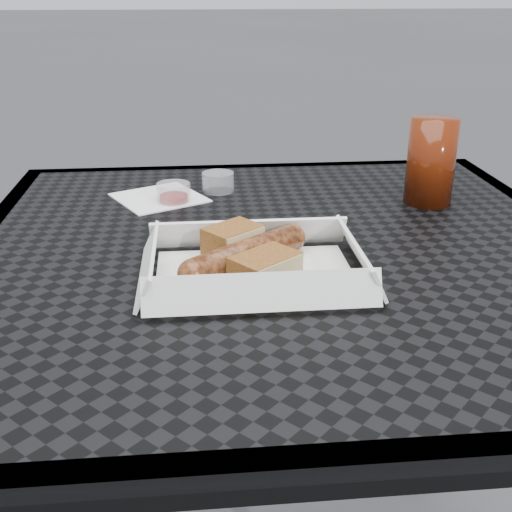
{
  "coord_description": "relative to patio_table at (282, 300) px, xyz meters",
  "views": [
    {
      "loc": [
        -0.1,
        -0.74,
        1.05
      ],
      "look_at": [
        -0.04,
        -0.1,
        0.78
      ],
      "focal_mm": 45.0,
      "sensor_mm": 36.0,
      "label": 1
    }
  ],
  "objects": [
    {
      "name": "drink_glass",
      "position": [
        0.24,
        0.15,
        0.14
      ],
      "size": [
        0.07,
        0.07,
        0.13
      ],
      "primitive_type": "cylinder",
      "color": "#4C1606",
      "rests_on": "patio_table"
    },
    {
      "name": "napkin",
      "position": [
        -0.16,
        0.21,
        0.08
      ],
      "size": [
        0.16,
        0.16,
        0.0
      ],
      "primitive_type": "cube",
      "rotation": [
        0.0,
        0.0,
        0.48
      ],
      "color": "white",
      "rests_on": "patio_table"
    },
    {
      "name": "bread_far",
      "position": [
        -0.04,
        -0.12,
        0.1
      ],
      "size": [
        0.08,
        0.08,
        0.04
      ],
      "primitive_type": "cube",
      "rotation": [
        0.0,
        0.0,
        0.67
      ],
      "color": "brown",
      "rests_on": "food_tray"
    },
    {
      "name": "condiment_cup_sauce",
      "position": [
        -0.14,
        0.19,
        0.09
      ],
      "size": [
        0.05,
        0.05,
        0.03
      ],
      "primitive_type": "cylinder",
      "color": "maroon",
      "rests_on": "patio_table"
    },
    {
      "name": "condiment_cup_empty",
      "position": [
        -0.07,
        0.24,
        0.09
      ],
      "size": [
        0.05,
        0.05,
        0.03
      ],
      "primitive_type": "cylinder",
      "color": "silver",
      "rests_on": "patio_table"
    },
    {
      "name": "food_tray",
      "position": [
        -0.04,
        -0.09,
        0.08
      ],
      "size": [
        0.22,
        0.15,
        0.0
      ],
      "primitive_type": "cube",
      "color": "white",
      "rests_on": "patio_table"
    },
    {
      "name": "veg_garnish",
      "position": [
        0.01,
        -0.14,
        0.08
      ],
      "size": [
        0.03,
        0.03,
        0.0
      ],
      "color": "#FF420B",
      "rests_on": "food_tray"
    },
    {
      "name": "patio_table",
      "position": [
        0.0,
        0.0,
        0.0
      ],
      "size": [
        0.8,
        0.8,
        0.74
      ],
      "color": "black",
      "rests_on": "ground"
    },
    {
      "name": "bratwurst",
      "position": [
        -0.05,
        -0.07,
        0.1
      ],
      "size": [
        0.15,
        0.13,
        0.03
      ],
      "rotation": [
        0.0,
        0.0,
        0.67
      ],
      "color": "brown",
      "rests_on": "food_tray"
    },
    {
      "name": "bread_near",
      "position": [
        -0.07,
        -0.04,
        0.1
      ],
      "size": [
        0.08,
        0.07,
        0.04
      ],
      "primitive_type": "cube",
      "rotation": [
        0.0,
        0.0,
        0.67
      ],
      "color": "brown",
      "rests_on": "food_tray"
    }
  ]
}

